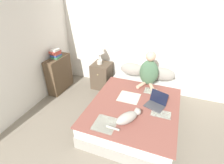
{
  "coord_description": "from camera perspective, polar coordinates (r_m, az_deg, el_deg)",
  "views": [
    {
      "loc": [
        0.54,
        -0.1,
        2.35
      ],
      "look_at": [
        -0.41,
        2.4,
        0.78
      ],
      "focal_mm": 28.0,
      "sensor_mm": 36.0,
      "label": 1
    }
  ],
  "objects": [
    {
      "name": "wall_back",
      "position": [
        3.95,
        12.49,
        13.96
      ],
      "size": [
        5.17,
        0.05,
        2.55
      ],
      "color": "white",
      "rests_on": "ground_plane"
    },
    {
      "name": "wall_side",
      "position": [
        3.44,
        -31.78,
        7.64
      ],
      "size": [
        0.05,
        4.65,
        2.55
      ],
      "color": "white",
      "rests_on": "ground_plane"
    },
    {
      "name": "bed",
      "position": [
        3.42,
        7.79,
        -8.57
      ],
      "size": [
        1.51,
        2.14,
        0.43
      ],
      "color": "#9E998E",
      "rests_on": "ground_plane"
    },
    {
      "name": "pillow_near",
      "position": [
        4.04,
        6.71,
        4.15
      ],
      "size": [
        0.56,
        0.28,
        0.28
      ],
      "color": "gray",
      "rests_on": "bed"
    },
    {
      "name": "pillow_far",
      "position": [
        3.96,
        16.0,
        2.52
      ],
      "size": [
        0.56,
        0.28,
        0.28
      ],
      "color": "gray",
      "rests_on": "bed"
    },
    {
      "name": "person_sitting",
      "position": [
        3.63,
        11.99,
        3.49
      ],
      "size": [
        0.39,
        0.38,
        0.73
      ],
      "color": "#476B4C",
      "rests_on": "bed"
    },
    {
      "name": "cat_tabby",
      "position": [
        2.75,
        5.23,
        -11.41
      ],
      "size": [
        0.44,
        0.47,
        0.18
      ],
      "rotation": [
        0.0,
        0.0,
        0.95
      ],
      "color": "#A8A399",
      "rests_on": "bed"
    },
    {
      "name": "laptop_open",
      "position": [
        3.17,
        14.17,
        -6.69
      ],
      "size": [
        0.39,
        0.37,
        0.24
      ],
      "rotation": [
        0.0,
        0.0,
        -0.35
      ],
      "color": "#424247",
      "rests_on": "bed"
    },
    {
      "name": "nightstand",
      "position": [
        4.32,
        -3.35,
        2.17
      ],
      "size": [
        0.43,
        0.48,
        0.62
      ],
      "color": "brown",
      "rests_on": "ground_plane"
    },
    {
      "name": "table_lamp",
      "position": [
        4.05,
        -4.25,
        10.77
      ],
      "size": [
        0.25,
        0.25,
        0.52
      ],
      "color": "beige",
      "rests_on": "nightstand"
    },
    {
      "name": "bookshelf",
      "position": [
        4.33,
        -16.85,
        2.51
      ],
      "size": [
        0.24,
        0.71,
        0.83
      ],
      "color": "brown",
      "rests_on": "ground_plane"
    },
    {
      "name": "book_stack_top",
      "position": [
        4.13,
        -17.92,
        8.84
      ],
      "size": [
        0.19,
        0.25,
        0.21
      ],
      "color": "#3D7A51",
      "rests_on": "bookshelf"
    }
  ]
}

